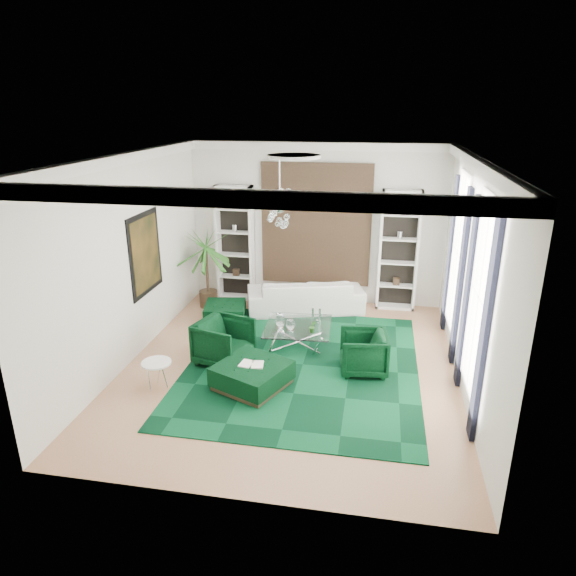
% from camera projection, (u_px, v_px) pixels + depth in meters
% --- Properties ---
extents(floor, '(6.00, 7.00, 0.02)m').
position_uv_depth(floor, '(291.00, 366.00, 9.55)').
color(floor, tan).
rests_on(floor, ground).
extents(ceiling, '(6.00, 7.00, 0.02)m').
position_uv_depth(ceiling, '(291.00, 155.00, 8.26)').
color(ceiling, white).
rests_on(ceiling, ground).
extents(wall_back, '(6.00, 0.02, 3.80)m').
position_uv_depth(wall_back, '(316.00, 225.00, 12.16)').
color(wall_back, silver).
rests_on(wall_back, ground).
extents(wall_front, '(6.00, 0.02, 3.80)m').
position_uv_depth(wall_front, '(236.00, 363.00, 5.65)').
color(wall_front, silver).
rests_on(wall_front, ground).
extents(wall_left, '(0.02, 7.00, 3.80)m').
position_uv_depth(wall_left, '(129.00, 260.00, 9.41)').
color(wall_left, silver).
rests_on(wall_left, ground).
extents(wall_right, '(0.02, 7.00, 3.80)m').
position_uv_depth(wall_right, '(471.00, 278.00, 8.41)').
color(wall_right, silver).
rests_on(wall_right, ground).
extents(crown_molding, '(6.00, 7.00, 0.18)m').
position_uv_depth(crown_molding, '(291.00, 162.00, 8.30)').
color(crown_molding, white).
rests_on(crown_molding, ceiling).
extents(ceiling_medallion, '(0.90, 0.90, 0.05)m').
position_uv_depth(ceiling_medallion, '(294.00, 156.00, 8.55)').
color(ceiling_medallion, white).
rests_on(ceiling_medallion, ceiling).
extents(tapestry, '(2.50, 0.06, 2.80)m').
position_uv_depth(tapestry, '(316.00, 225.00, 12.11)').
color(tapestry, black).
rests_on(tapestry, wall_back).
extents(shelving_left, '(0.90, 0.38, 2.80)m').
position_uv_depth(shelving_left, '(235.00, 243.00, 12.46)').
color(shelving_left, white).
rests_on(shelving_left, floor).
extents(shelving_right, '(0.90, 0.38, 2.80)m').
position_uv_depth(shelving_right, '(399.00, 251.00, 11.82)').
color(shelving_right, white).
rests_on(shelving_right, floor).
extents(painting, '(0.04, 1.30, 1.60)m').
position_uv_depth(painting, '(146.00, 254.00, 9.97)').
color(painting, black).
rests_on(painting, wall_left).
extents(window_near, '(0.03, 1.10, 2.90)m').
position_uv_depth(window_near, '(479.00, 297.00, 7.58)').
color(window_near, white).
rests_on(window_near, wall_right).
extents(curtain_near_a, '(0.07, 0.30, 3.25)m').
position_uv_depth(curtain_near_a, '(484.00, 334.00, 6.94)').
color(curtain_near_a, black).
rests_on(curtain_near_a, floor).
extents(curtain_near_b, '(0.07, 0.30, 3.25)m').
position_uv_depth(curtain_near_b, '(467.00, 295.00, 8.39)').
color(curtain_near_b, black).
rests_on(curtain_near_b, floor).
extents(window_far, '(0.03, 1.10, 2.90)m').
position_uv_depth(window_far, '(458.00, 253.00, 9.80)').
color(window_far, white).
rests_on(window_far, wall_right).
extents(curtain_far_a, '(0.07, 0.30, 3.25)m').
position_uv_depth(curtain_far_a, '(460.00, 279.00, 9.17)').
color(curtain_far_a, black).
rests_on(curtain_far_a, floor).
extents(curtain_far_b, '(0.07, 0.30, 3.25)m').
position_uv_depth(curtain_far_b, '(450.00, 255.00, 10.61)').
color(curtain_far_b, black).
rests_on(curtain_far_b, floor).
extents(rug, '(4.20, 5.00, 0.02)m').
position_uv_depth(rug, '(303.00, 365.00, 9.55)').
color(rug, black).
rests_on(rug, floor).
extents(sofa, '(2.85, 1.73, 0.78)m').
position_uv_depth(sofa, '(305.00, 295.00, 11.98)').
color(sofa, silver).
rests_on(sofa, floor).
extents(armchair_left, '(1.14, 1.13, 0.84)m').
position_uv_depth(armchair_left, '(224.00, 342.00, 9.55)').
color(armchair_left, black).
rests_on(armchair_left, floor).
extents(armchair_right, '(0.93, 0.91, 0.76)m').
position_uv_depth(armchair_right, '(363.00, 352.00, 9.22)').
color(armchair_right, black).
rests_on(armchair_right, floor).
extents(coffee_table, '(1.36, 1.36, 0.44)m').
position_uv_depth(coffee_table, '(298.00, 336.00, 10.26)').
color(coffee_table, white).
rests_on(coffee_table, floor).
extents(ottoman_side, '(1.03, 1.03, 0.39)m').
position_uv_depth(ottoman_side, '(225.00, 312.00, 11.49)').
color(ottoman_side, black).
rests_on(ottoman_side, floor).
extents(ottoman_front, '(1.42, 1.42, 0.43)m').
position_uv_depth(ottoman_front, '(252.00, 376.00, 8.76)').
color(ottoman_front, black).
rests_on(ottoman_front, floor).
extents(book, '(0.41, 0.27, 0.03)m').
position_uv_depth(book, '(252.00, 364.00, 8.68)').
color(book, white).
rests_on(book, ottoman_front).
extents(side_table, '(0.63, 0.63, 0.48)m').
position_uv_depth(side_table, '(158.00, 375.00, 8.71)').
color(side_table, white).
rests_on(side_table, floor).
extents(palm, '(1.56, 1.56, 2.37)m').
position_uv_depth(palm, '(206.00, 259.00, 11.96)').
color(palm, '#2D6B22').
rests_on(palm, floor).
extents(chandelier, '(0.93, 0.93, 0.71)m').
position_uv_depth(chandelier, '(280.00, 208.00, 9.13)').
color(chandelier, white).
rests_on(chandelier, ceiling).
extents(table_plant, '(0.16, 0.14, 0.25)m').
position_uv_depth(table_plant, '(313.00, 326.00, 9.84)').
color(table_plant, '#2D6B22').
rests_on(table_plant, coffee_table).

